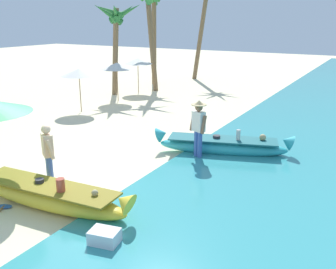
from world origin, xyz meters
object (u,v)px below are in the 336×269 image
(boat_yellow_foreground, at_px, (48,195))
(palm_tree_tall_inland, at_px, (153,7))
(person_vendor_hatted, at_px, (198,126))
(palm_tree_leaning_seaward, at_px, (116,21))
(person_tourist_customer, at_px, (48,153))
(cooler_box, at_px, (105,239))
(boat_cyan_midground, at_px, (223,146))
(palm_tree_mid_cluster, at_px, (149,5))

(boat_yellow_foreground, relative_size, palm_tree_tall_inland, 0.75)
(palm_tree_tall_inland, bearing_deg, person_vendor_hatted, -53.11)
(boat_yellow_foreground, bearing_deg, person_vendor_hatted, 69.96)
(person_vendor_hatted, relative_size, palm_tree_leaning_seaward, 0.37)
(boat_yellow_foreground, height_order, person_vendor_hatted, person_vendor_hatted)
(person_tourist_customer, relative_size, cooler_box, 3.05)
(boat_yellow_foreground, height_order, cooler_box, boat_yellow_foreground)
(boat_cyan_midground, xyz_separation_m, cooler_box, (0.01, -5.73, -0.11))
(palm_tree_leaning_seaward, bearing_deg, boat_yellow_foreground, -60.27)
(person_vendor_hatted, relative_size, person_tourist_customer, 1.12)
(boat_yellow_foreground, bearing_deg, cooler_box, -16.58)
(palm_tree_tall_inland, bearing_deg, boat_yellow_foreground, -66.48)
(palm_tree_tall_inland, height_order, cooler_box, palm_tree_tall_inland)
(boat_cyan_midground, relative_size, palm_tree_leaning_seaward, 0.86)
(boat_cyan_midground, bearing_deg, person_vendor_hatted, -121.21)
(person_tourist_customer, height_order, cooler_box, person_tourist_customer)
(boat_yellow_foreground, height_order, person_tourist_customer, person_tourist_customer)
(palm_tree_tall_inland, distance_m, palm_tree_leaning_seaward, 4.17)
(person_vendor_hatted, relative_size, palm_tree_mid_cluster, 0.30)
(palm_tree_mid_cluster, relative_size, cooler_box, 11.22)
(boat_yellow_foreground, relative_size, cooler_box, 8.37)
(palm_tree_mid_cluster, bearing_deg, person_tourist_customer, -68.20)
(palm_tree_leaning_seaward, distance_m, palm_tree_mid_cluster, 2.41)
(person_vendor_hatted, distance_m, palm_tree_tall_inland, 14.22)
(palm_tree_mid_cluster, bearing_deg, palm_tree_tall_inland, 114.78)
(palm_tree_tall_inland, height_order, palm_tree_leaning_seaward, palm_tree_tall_inland)
(palm_tree_leaning_seaward, bearing_deg, person_tourist_customer, -61.46)
(boat_yellow_foreground, distance_m, boat_cyan_midground, 5.51)
(person_vendor_hatted, xyz_separation_m, palm_tree_tall_inland, (-8.26, 11.01, 3.57))
(palm_tree_mid_cluster, distance_m, cooler_box, 16.71)
(person_tourist_customer, relative_size, palm_tree_leaning_seaward, 0.33)
(palm_tree_tall_inland, height_order, palm_tree_mid_cluster, palm_tree_mid_cluster)
(person_vendor_hatted, height_order, person_tourist_customer, person_vendor_hatted)
(boat_cyan_midground, relative_size, person_tourist_customer, 2.57)
(boat_yellow_foreground, height_order, palm_tree_leaning_seaward, palm_tree_leaning_seaward)
(person_vendor_hatted, xyz_separation_m, palm_tree_mid_cluster, (-7.38, 9.09, 3.64))
(boat_cyan_midground, relative_size, palm_tree_tall_inland, 0.71)
(person_vendor_hatted, height_order, cooler_box, person_vendor_hatted)
(boat_cyan_midground, xyz_separation_m, palm_tree_leaning_seaward, (-8.48, 6.15, 3.55))
(person_vendor_hatted, bearing_deg, cooler_box, -84.47)
(person_vendor_hatted, bearing_deg, person_tourist_customer, -123.31)
(palm_tree_leaning_seaward, distance_m, cooler_box, 15.05)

